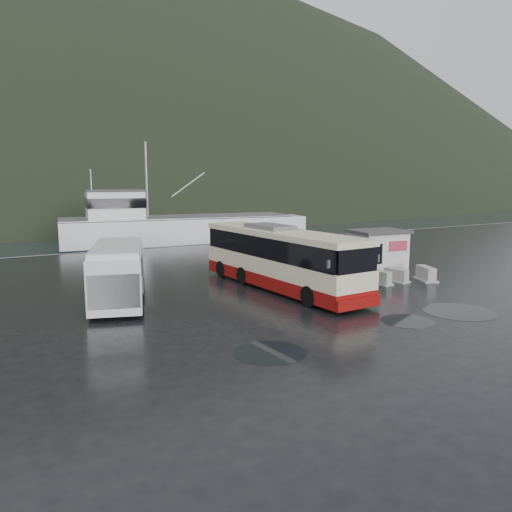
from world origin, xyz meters
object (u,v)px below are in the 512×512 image
coach_bus (280,288)px  ticket_kiosk (377,271)px  jersey_barrier_c (425,281)px  waste_bin_left (358,286)px  waste_bin_right (328,285)px  white_van (120,303)px  jersey_barrier_a (396,282)px  dome_tent (321,301)px  jersey_barrier_b (379,284)px  fishing_trawler (179,236)px

coach_bus → ticket_kiosk: coach_bus is taller
coach_bus → jersey_barrier_c: size_ratio=7.31×
waste_bin_left → waste_bin_right: waste_bin_left is taller
jersey_barrier_c → white_van: bearing=168.0°
waste_bin_left → jersey_barrier_a: waste_bin_left is taller
jersey_barrier_a → jersey_barrier_c: size_ratio=0.92×
dome_tent → jersey_barrier_a: 6.60m
dome_tent → jersey_barrier_a: size_ratio=1.84×
jersey_barrier_a → jersey_barrier_b: jersey_barrier_b is taller
white_van → waste_bin_left: bearing=5.6°
waste_bin_right → jersey_barrier_b: 2.88m
fishing_trawler → white_van: bearing=-108.5°
waste_bin_right → fishing_trawler: 26.60m
ticket_kiosk → waste_bin_left: bearing=-139.1°
coach_bus → jersey_barrier_a: coach_bus is taller
jersey_barrier_a → jersey_barrier_c: bearing=-19.9°
coach_bus → waste_bin_right: coach_bus is taller
white_van → jersey_barrier_b: 13.95m
jersey_barrier_c → fishing_trawler: size_ratio=0.06×
waste_bin_left → jersey_barrier_c: waste_bin_left is taller
fishing_trawler → jersey_barrier_b: bearing=-79.5°
ticket_kiosk → jersey_barrier_c: 3.53m
white_van → jersey_barrier_b: white_van is taller
waste_bin_right → jersey_barrier_c: (5.61, -1.89, 0.00)m
coach_bus → fishing_trawler: size_ratio=0.44×
coach_bus → white_van: bearing=170.1°
white_van → jersey_barrier_c: size_ratio=4.12×
jersey_barrier_a → jersey_barrier_b: size_ratio=0.98×
waste_bin_right → ticket_kiosk: bearing=17.2°
waste_bin_left → ticket_kiosk: (3.95, 2.67, 0.00)m
white_van → jersey_barrier_c: (16.67, -3.53, 0.00)m
white_van → dome_tent: bearing=-9.2°
jersey_barrier_b → jersey_barrier_c: (3.03, -0.63, 0.00)m
waste_bin_right → jersey_barrier_c: 5.92m
coach_bus → jersey_barrier_c: bearing=-18.8°
waste_bin_left → jersey_barrier_c: size_ratio=0.93×
ticket_kiosk → jersey_barrier_a: (-1.33, -2.88, 0.00)m
ticket_kiosk → jersey_barrier_a: ticket_kiosk is taller
waste_bin_left → jersey_barrier_c: 4.43m
coach_bus → dome_tent: size_ratio=4.32×
dome_tent → jersey_barrier_b: bearing=15.9°
coach_bus → ticket_kiosk: size_ratio=3.53×
waste_bin_right → jersey_barrier_c: size_ratio=0.81×
jersey_barrier_b → fishing_trawler: fishing_trawler is taller
jersey_barrier_a → jersey_barrier_c: jersey_barrier_c is taller
waste_bin_left → jersey_barrier_b: bearing=-8.7°
fishing_trawler → coach_bus: bearing=-91.1°
coach_bus → jersey_barrier_b: bearing=-21.2°
jersey_barrier_b → fishing_trawler: bearing=91.9°
jersey_barrier_b → coach_bus: bearing=161.2°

